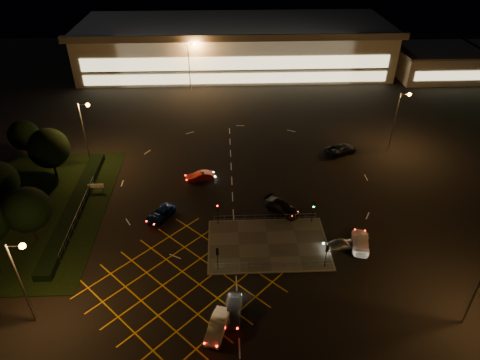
{
  "coord_description": "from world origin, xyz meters",
  "views": [
    {
      "loc": [
        -2.95,
        -40.26,
        34.93
      ],
      "look_at": [
        -0.91,
        9.14,
        2.0
      ],
      "focal_mm": 32.0,
      "sensor_mm": 36.0,
      "label": 1
    }
  ],
  "objects_px": {
    "car_circ_red": "(200,176)",
    "car_approach_white": "(360,242)",
    "car_near_silver": "(233,310)",
    "car_queue_white": "(218,326)",
    "signal_sw": "(217,255)",
    "signal_ne": "(313,207)",
    "car_east_grey": "(341,149)",
    "signal_se": "(327,252)",
    "car_left_blue": "(161,214)",
    "signal_nw": "(218,210)",
    "car_far_dkgrey": "(282,207)",
    "car_right_silver": "(342,244)"
  },
  "relations": [
    {
      "from": "signal_ne",
      "to": "car_left_blue",
      "type": "distance_m",
      "value": 19.59
    },
    {
      "from": "car_near_silver",
      "to": "car_queue_white",
      "type": "relative_size",
      "value": 0.98
    },
    {
      "from": "signal_sw",
      "to": "car_east_grey",
      "type": "relative_size",
      "value": 0.59
    },
    {
      "from": "signal_nw",
      "to": "car_left_blue",
      "type": "distance_m",
      "value": 7.82
    },
    {
      "from": "car_east_grey",
      "to": "signal_se",
      "type": "bearing_deg",
      "value": 139.57
    },
    {
      "from": "car_left_blue",
      "to": "car_right_silver",
      "type": "distance_m",
      "value": 23.09
    },
    {
      "from": "signal_ne",
      "to": "car_approach_white",
      "type": "distance_m",
      "value": 7.02
    },
    {
      "from": "signal_nw",
      "to": "car_queue_white",
      "type": "relative_size",
      "value": 0.73
    },
    {
      "from": "car_far_dkgrey",
      "to": "car_right_silver",
      "type": "distance_m",
      "value": 9.6
    },
    {
      "from": "car_far_dkgrey",
      "to": "car_approach_white",
      "type": "xyz_separation_m",
      "value": [
        8.49,
        -7.04,
        -0.04
      ]
    },
    {
      "from": "car_near_silver",
      "to": "car_approach_white",
      "type": "relative_size",
      "value": 0.87
    },
    {
      "from": "car_queue_white",
      "to": "car_approach_white",
      "type": "height_order",
      "value": "car_queue_white"
    },
    {
      "from": "car_near_silver",
      "to": "car_east_grey",
      "type": "height_order",
      "value": "car_east_grey"
    },
    {
      "from": "car_left_blue",
      "to": "car_circ_red",
      "type": "distance_m",
      "value": 9.99
    },
    {
      "from": "car_far_dkgrey",
      "to": "car_approach_white",
      "type": "relative_size",
      "value": 1.05
    },
    {
      "from": "car_queue_white",
      "to": "car_circ_red",
      "type": "height_order",
      "value": "car_queue_white"
    },
    {
      "from": "car_queue_white",
      "to": "car_approach_white",
      "type": "bearing_deg",
      "value": 51.32
    },
    {
      "from": "car_near_silver",
      "to": "car_queue_white",
      "type": "bearing_deg",
      "value": -123.22
    },
    {
      "from": "car_circ_red",
      "to": "car_approach_white",
      "type": "relative_size",
      "value": 0.81
    },
    {
      "from": "signal_se",
      "to": "car_queue_white",
      "type": "xyz_separation_m",
      "value": [
        -12.01,
        -8.01,
        -1.65
      ]
    },
    {
      "from": "signal_sw",
      "to": "car_circ_red",
      "type": "bearing_deg",
      "value": -81.92
    },
    {
      "from": "car_left_blue",
      "to": "car_approach_white",
      "type": "bearing_deg",
      "value": 16.37
    },
    {
      "from": "car_near_silver",
      "to": "car_far_dkgrey",
      "type": "bearing_deg",
      "value": 73.86
    },
    {
      "from": "car_left_blue",
      "to": "car_approach_white",
      "type": "xyz_separation_m",
      "value": [
        24.38,
        -6.38,
        0.09
      ]
    },
    {
      "from": "car_east_grey",
      "to": "car_approach_white",
      "type": "height_order",
      "value": "car_east_grey"
    },
    {
      "from": "car_right_silver",
      "to": "signal_ne",
      "type": "bearing_deg",
      "value": 17.24
    },
    {
      "from": "car_near_silver",
      "to": "car_circ_red",
      "type": "xyz_separation_m",
      "value": [
        -4.13,
        24.61,
        -0.07
      ]
    },
    {
      "from": "car_queue_white",
      "to": "car_left_blue",
      "type": "xyz_separation_m",
      "value": [
        -7.43,
        17.68,
        -0.1
      ]
    },
    {
      "from": "car_left_blue",
      "to": "car_queue_white",
      "type": "bearing_deg",
      "value": -36.17
    },
    {
      "from": "car_circ_red",
      "to": "car_approach_white",
      "type": "bearing_deg",
      "value": 40.99
    },
    {
      "from": "signal_sw",
      "to": "signal_nw",
      "type": "xyz_separation_m",
      "value": [
        0.0,
        7.99,
        0.0
      ]
    },
    {
      "from": "signal_sw",
      "to": "signal_se",
      "type": "xyz_separation_m",
      "value": [
        12.0,
        0.0,
        0.0
      ]
    },
    {
      "from": "signal_sw",
      "to": "signal_ne",
      "type": "distance_m",
      "value": 14.41
    },
    {
      "from": "car_near_silver",
      "to": "car_circ_red",
      "type": "bearing_deg",
      "value": 106.18
    },
    {
      "from": "signal_ne",
      "to": "car_approach_white",
      "type": "height_order",
      "value": "signal_ne"
    },
    {
      "from": "signal_ne",
      "to": "car_left_blue",
      "type": "relative_size",
      "value": 0.71
    },
    {
      "from": "car_near_silver",
      "to": "car_queue_white",
      "type": "height_order",
      "value": "car_near_silver"
    },
    {
      "from": "signal_nw",
      "to": "car_approach_white",
      "type": "xyz_separation_m",
      "value": [
        16.95,
        -4.69,
        -1.66
      ]
    },
    {
      "from": "signal_sw",
      "to": "car_near_silver",
      "type": "bearing_deg",
      "value": 103.75
    },
    {
      "from": "signal_sw",
      "to": "car_circ_red",
      "type": "distance_m",
      "value": 18.69
    },
    {
      "from": "signal_nw",
      "to": "car_queue_white",
      "type": "bearing_deg",
      "value": -90.02
    },
    {
      "from": "signal_nw",
      "to": "car_east_grey",
      "type": "height_order",
      "value": "signal_nw"
    },
    {
      "from": "car_far_dkgrey",
      "to": "car_east_grey",
      "type": "relative_size",
      "value": 0.96
    },
    {
      "from": "car_far_dkgrey",
      "to": "car_right_silver",
      "type": "bearing_deg",
      "value": -94.13
    },
    {
      "from": "signal_sw",
      "to": "car_right_silver",
      "type": "xyz_separation_m",
      "value": [
        14.67,
        3.02,
        -1.75
      ]
    },
    {
      "from": "signal_sw",
      "to": "car_approach_white",
      "type": "distance_m",
      "value": 17.34
    },
    {
      "from": "car_approach_white",
      "to": "car_near_silver",
      "type": "bearing_deg",
      "value": 45.44
    },
    {
      "from": "signal_ne",
      "to": "car_left_blue",
      "type": "xyz_separation_m",
      "value": [
        -19.44,
        1.69,
        -1.75
      ]
    },
    {
      "from": "car_east_grey",
      "to": "car_left_blue",
      "type": "bearing_deg",
      "value": 96.59
    },
    {
      "from": "signal_se",
      "to": "car_near_silver",
      "type": "relative_size",
      "value": 0.74
    }
  ]
}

